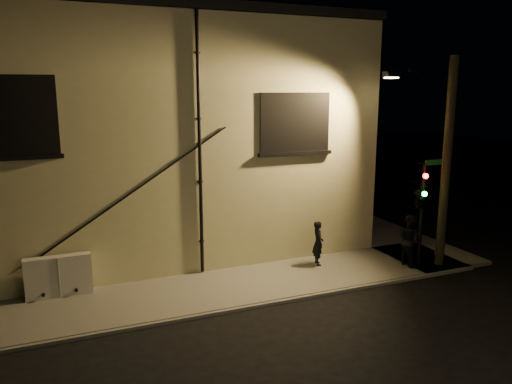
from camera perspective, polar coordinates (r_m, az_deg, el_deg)
name	(u,v)px	position (r m, az deg, el deg)	size (l,w,h in m)	color
ground	(290,301)	(15.05, 3.91, -12.30)	(90.00, 90.00, 0.00)	black
sidewalk	(268,250)	(19.22, 1.32, -6.67)	(21.00, 16.00, 0.12)	#64645A
building	(131,131)	(21.58, -14.12, 6.80)	(16.20, 12.23, 8.80)	#C4C08C
utility_cabinet	(59,276)	(15.92, -21.63, -8.93)	(1.86, 0.31, 1.22)	silver
pedestrian_a	(318,243)	(17.44, 7.10, -5.81)	(0.57, 0.37, 1.55)	black
pedestrian_b	(409,240)	(18.06, 17.13, -5.22)	(0.88, 0.68, 1.80)	black
traffic_signal	(420,197)	(17.32, 18.26, -0.55)	(1.34, 2.19, 3.70)	black
streetlamp_pole	(443,159)	(17.88, 20.62, 3.55)	(2.02, 1.39, 7.18)	black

